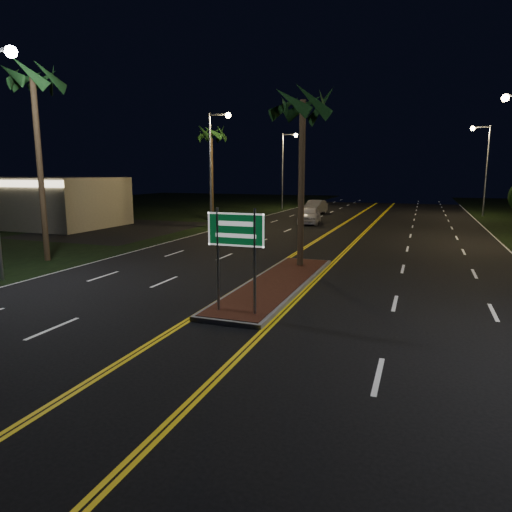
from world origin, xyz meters
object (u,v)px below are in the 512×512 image
at_px(palm_left_near, 33,80).
at_px(car_far, 315,206).
at_px(commercial_building, 29,201).
at_px(palm_median, 303,105).
at_px(car_near, 309,214).
at_px(streetlight_right_far, 483,160).
at_px(palm_left_far, 211,134).
at_px(median_island, 277,283).
at_px(streetlight_left_mid, 215,156).
at_px(streetlight_left_far, 286,162).
at_px(highway_sign, 236,239).

distance_m(palm_left_near, car_far, 32.49).
bearing_deg(commercial_building, palm_median, -20.05).
xyz_separation_m(palm_left_near, car_near, (8.47, 21.16, -7.82)).
xyz_separation_m(palm_median, palm_left_near, (-12.50, -2.50, 1.40)).
xyz_separation_m(streetlight_right_far, palm_left_near, (-23.11, -34.00, 3.02)).
distance_m(palm_median, car_far, 29.57).
xyz_separation_m(palm_median, car_near, (-4.03, 18.66, -6.42)).
bearing_deg(car_far, palm_median, -74.56).
distance_m(commercial_building, car_far, 27.69).
xyz_separation_m(commercial_building, palm_left_far, (13.20, 8.01, 5.74)).
height_order(median_island, car_far, car_far).
bearing_deg(palm_left_near, commercial_building, 138.39).
distance_m(palm_left_far, car_far, 14.64).
relative_size(median_island, palm_left_far, 1.16).
bearing_deg(commercial_building, palm_left_near, -41.61).
height_order(palm_left_far, car_near, palm_left_far).
bearing_deg(median_island, streetlight_right_far, 73.13).
bearing_deg(streetlight_left_mid, car_near, 38.10).
distance_m(palm_left_far, car_near, 11.21).
distance_m(median_island, streetlight_right_far, 37.00).
distance_m(streetlight_left_mid, car_far, 16.31).
bearing_deg(streetlight_left_far, car_near, -66.08).
height_order(streetlight_left_far, car_near, streetlight_left_far).
height_order(streetlight_left_far, palm_left_far, streetlight_left_far).
xyz_separation_m(streetlight_left_mid, palm_left_far, (-2.19, 4.00, 2.09)).
xyz_separation_m(highway_sign, streetlight_left_mid, (-10.61, 21.20, 3.25)).
relative_size(streetlight_right_far, car_far, 1.73).
relative_size(median_island, commercial_building, 0.68).
distance_m(median_island, streetlight_left_mid, 20.80).
relative_size(streetlight_right_far, palm_median, 1.08).
bearing_deg(palm_left_far, car_near, 7.54).
bearing_deg(median_island, streetlight_left_far, 106.00).
height_order(median_island, palm_left_near, palm_left_near).
height_order(palm_left_near, car_near, palm_left_near).
height_order(streetlight_left_far, palm_left_near, palm_left_near).
xyz_separation_m(commercial_building, streetlight_left_far, (15.39, 24.01, 3.65)).
distance_m(median_island, palm_median, 8.00).
relative_size(highway_sign, streetlight_left_far, 0.36).
height_order(palm_left_near, car_far, palm_left_near).
distance_m(highway_sign, commercial_building, 31.17).
relative_size(median_island, palm_median, 1.23).
height_order(streetlight_left_far, car_far, streetlight_left_far).
distance_m(streetlight_left_mid, streetlight_right_far, 27.83).
bearing_deg(palm_median, commercial_building, 159.95).
xyz_separation_m(highway_sign, car_far, (-5.71, 36.00, -1.54)).
bearing_deg(car_far, highway_sign, -76.96).
xyz_separation_m(streetlight_left_mid, car_near, (6.58, 5.16, -4.80)).
xyz_separation_m(median_island, palm_left_far, (-12.80, 21.00, 7.66)).
bearing_deg(car_far, streetlight_right_far, 15.13).
xyz_separation_m(streetlight_left_mid, car_far, (4.91, 14.80, -4.79)).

